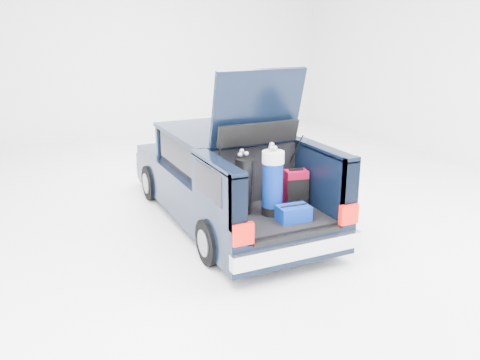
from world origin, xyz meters
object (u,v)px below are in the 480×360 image
car (224,177)px  red_suitcase (296,187)px  blue_golf_bag (273,182)px  black_golf_bag (243,186)px  blue_duffel (294,213)px

car → red_suitcase: size_ratio=9.03×
red_suitcase → blue_golf_bag: 0.55m
black_golf_bag → blue_duffel: black_golf_bag is taller
red_suitcase → car: bearing=120.3°
red_suitcase → blue_duffel: 0.64m
car → blue_golf_bag: size_ratio=4.81×
car → blue_duffel: size_ratio=10.87×
car → blue_duffel: (0.16, -1.89, 0.03)m
black_golf_bag → blue_golf_bag: 0.39m
red_suitcase → blue_golf_bag: blue_golf_bag is taller
blue_duffel → red_suitcase: bearing=60.2°
red_suitcase → black_golf_bag: 0.84m
red_suitcase → blue_golf_bag: bearing=-147.7°
car → blue_duffel: car is taller
black_golf_bag → blue_duffel: size_ratio=2.04×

